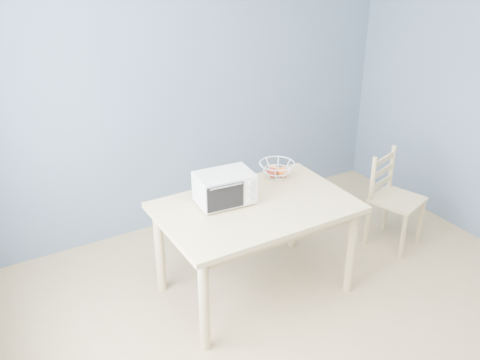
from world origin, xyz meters
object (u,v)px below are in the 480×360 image
toaster_oven (223,188)px  dining_chair (393,200)px  fruit_basket (276,170)px  dining_table (256,217)px

toaster_oven → dining_chair: size_ratio=0.51×
toaster_oven → fruit_basket: 0.60m
dining_table → dining_chair: bearing=-0.4°
dining_chair → dining_table: bearing=161.8°
fruit_basket → dining_chair: fruit_basket is taller
toaster_oven → dining_chair: toaster_oven is taller
toaster_oven → dining_table: bearing=-31.1°
dining_table → toaster_oven: (-0.20, 0.14, 0.23)m
dining_table → toaster_oven: toaster_oven is taller
dining_table → dining_chair: dining_chair is taller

